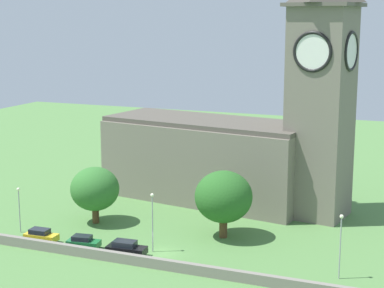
{
  "coord_description": "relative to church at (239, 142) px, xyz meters",
  "views": [
    {
      "loc": [
        31.1,
        -66.32,
        27.74
      ],
      "look_at": [
        0.23,
        9.44,
        11.74
      ],
      "focal_mm": 59.99,
      "sensor_mm": 36.0,
      "label": 1
    }
  ],
  "objects": [
    {
      "name": "streetlamp_west_end",
      "position": [
        -22.31,
        -24.03,
        -5.38
      ],
      "size": [
        0.44,
        0.44,
        6.11
      ],
      "color": "#9EA0A5",
      "rests_on": "ground"
    },
    {
      "name": "car_black",
      "position": [
        -5.35,
        -26.3,
        -8.62
      ],
      "size": [
        4.9,
        2.53,
        1.83
      ],
      "color": "black",
      "rests_on": "ground"
    },
    {
      "name": "car_green",
      "position": [
        -11.37,
        -26.14,
        -8.71
      ],
      "size": [
        4.24,
        2.51,
        1.65
      ],
      "color": "#1E6B38",
      "rests_on": "ground"
    },
    {
      "name": "streetlamp_central",
      "position": [
        19.32,
        -23.72,
        -4.72
      ],
      "size": [
        0.44,
        0.44,
        7.26
      ],
      "color": "#9EA0A5",
      "rests_on": "ground"
    },
    {
      "name": "church",
      "position": [
        0.0,
        0.0,
        0.0
      ],
      "size": [
        39.64,
        17.54,
        34.15
      ],
      "color": "slate",
      "rests_on": "ground"
    },
    {
      "name": "streetlamp_west_mid",
      "position": [
        -2.96,
        -23.94,
        -4.68
      ],
      "size": [
        0.44,
        0.44,
        7.33
      ],
      "color": "#9EA0A5",
      "rests_on": "ground"
    },
    {
      "name": "quay_barrier",
      "position": [
        -1.84,
        -28.53,
        -8.94
      ],
      "size": [
        51.54,
        0.7,
        1.21
      ],
      "primitive_type": "cube",
      "color": "gray",
      "rests_on": "ground"
    },
    {
      "name": "tree_churchyard",
      "position": [
        -15.17,
        -16.72,
        -4.72
      ],
      "size": [
        6.71,
        6.71,
        7.87
      ],
      "color": "brown",
      "rests_on": "ground"
    },
    {
      "name": "ground_plane",
      "position": [
        -1.84,
        -9.1,
        -9.55
      ],
      "size": [
        200.0,
        200.0,
        0.0
      ],
      "primitive_type": "plane",
      "color": "#517F42"
    },
    {
      "name": "car_yellow",
      "position": [
        -17.51,
        -26.22,
        -8.66
      ],
      "size": [
        4.35,
        2.21,
        1.75
      ],
      "color": "gold",
      "rests_on": "ground"
    },
    {
      "name": "tree_by_tower",
      "position": [
        3.19,
        -15.75,
        -4.14
      ],
      "size": [
        7.43,
        7.43,
        8.78
      ],
      "color": "brown",
      "rests_on": "ground"
    }
  ]
}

